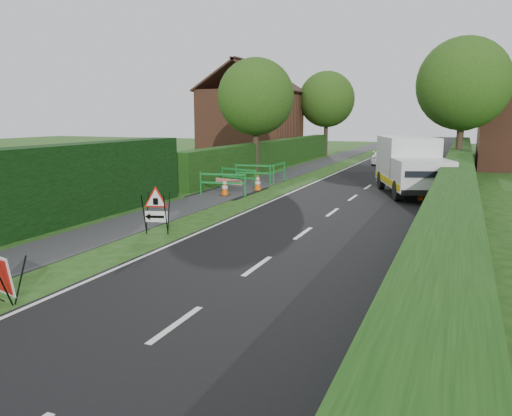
# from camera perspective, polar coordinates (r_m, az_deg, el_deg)

# --- Properties ---
(ground) EXTENTS (120.00, 120.00, 0.00)m
(ground) POSITION_cam_1_polar(r_m,az_deg,el_deg) (11.76, -13.16, -6.51)
(ground) COLOR #1C3F12
(ground) RESTS_ON ground
(road_surface) EXTENTS (6.00, 90.00, 0.02)m
(road_surface) POSITION_cam_1_polar(r_m,az_deg,el_deg) (44.42, 17.19, 5.61)
(road_surface) COLOR black
(road_surface) RESTS_ON ground
(footpath) EXTENTS (2.00, 90.00, 0.02)m
(footpath) POSITION_cam_1_polar(r_m,az_deg,el_deg) (45.26, 10.22, 5.99)
(footpath) COLOR #2D2D30
(footpath) RESTS_ON ground
(hedge_west_far) EXTENTS (1.00, 24.00, 1.80)m
(hedge_west_far) POSITION_cam_1_polar(r_m,az_deg,el_deg) (33.37, 1.99, 4.61)
(hedge_west_far) COLOR #14380F
(hedge_west_far) RESTS_ON ground
(hedge_east) EXTENTS (1.20, 50.00, 1.50)m
(hedge_east) POSITION_cam_1_polar(r_m,az_deg,el_deg) (25.32, 21.99, 2.01)
(hedge_east) COLOR #14380F
(hedge_east) RESTS_ON ground
(house_west) EXTENTS (7.50, 7.40, 7.88)m
(house_west) POSITION_cam_1_polar(r_m,az_deg,el_deg) (42.49, -0.54, 9.77)
(house_west) COLOR brown
(house_west) RESTS_ON ground
(tree_nw) EXTENTS (4.40, 4.40, 6.70)m
(tree_nw) POSITION_cam_1_polar(r_m,az_deg,el_deg) (29.36, -0.02, 12.59)
(tree_nw) COLOR #2D2116
(tree_nw) RESTS_ON ground
(tree_ne) EXTENTS (5.20, 5.20, 7.79)m
(tree_ne) POSITION_cam_1_polar(r_m,az_deg,el_deg) (31.15, 22.64, 12.96)
(tree_ne) COLOR #2D2116
(tree_ne) RESTS_ON ground
(tree_fw) EXTENTS (4.80, 4.80, 7.24)m
(tree_fw) POSITION_cam_1_polar(r_m,az_deg,el_deg) (44.56, 8.08, 12.19)
(tree_fw) COLOR #2D2116
(tree_fw) RESTS_ON ground
(tree_fe) EXTENTS (4.20, 4.20, 6.33)m
(tree_fe) POSITION_cam_1_polar(r_m,az_deg,el_deg) (47.10, 22.64, 10.67)
(tree_fe) COLOR #2D2116
(tree_fe) RESTS_ON ground
(triangle_sign) EXTENTS (1.00, 1.00, 1.18)m
(triangle_sign) POSITION_cam_1_polar(r_m,az_deg,el_deg) (14.59, -11.50, 0.15)
(triangle_sign) COLOR black
(triangle_sign) RESTS_ON ground
(works_van) EXTENTS (3.75, 5.79, 2.48)m
(works_van) POSITION_cam_1_polar(r_m,az_deg,el_deg) (22.78, 17.27, 4.77)
(works_van) COLOR silver
(works_van) RESTS_ON ground
(traffic_cone_0) EXTENTS (0.38, 0.38, 0.79)m
(traffic_cone_0) POSITION_cam_1_polar(r_m,az_deg,el_deg) (21.19, 18.46, 1.80)
(traffic_cone_0) COLOR black
(traffic_cone_0) RESTS_ON ground
(traffic_cone_1) EXTENTS (0.38, 0.38, 0.79)m
(traffic_cone_1) POSITION_cam_1_polar(r_m,az_deg,el_deg) (23.32, 18.43, 2.55)
(traffic_cone_1) COLOR black
(traffic_cone_1) RESTS_ON ground
(traffic_cone_2) EXTENTS (0.38, 0.38, 0.79)m
(traffic_cone_2) POSITION_cam_1_polar(r_m,az_deg,el_deg) (25.03, 18.71, 3.03)
(traffic_cone_2) COLOR black
(traffic_cone_2) RESTS_ON ground
(traffic_cone_3) EXTENTS (0.38, 0.38, 0.79)m
(traffic_cone_3) POSITION_cam_1_polar(r_m,az_deg,el_deg) (21.53, -3.59, 2.45)
(traffic_cone_3) COLOR black
(traffic_cone_3) RESTS_ON ground
(traffic_cone_4) EXTENTS (0.38, 0.38, 0.79)m
(traffic_cone_4) POSITION_cam_1_polar(r_m,az_deg,el_deg) (22.94, 0.19, 2.96)
(traffic_cone_4) COLOR black
(traffic_cone_4) RESTS_ON ground
(ped_barrier_0) EXTENTS (2.09, 0.70, 1.00)m
(ped_barrier_0) POSITION_cam_1_polar(r_m,az_deg,el_deg) (21.55, -3.83, 3.09)
(ped_barrier_0) COLOR #167E2E
(ped_barrier_0) RESTS_ON ground
(ped_barrier_1) EXTENTS (2.08, 0.85, 1.00)m
(ped_barrier_1) POSITION_cam_1_polar(r_m,az_deg,el_deg) (23.48, -2.02, 3.71)
(ped_barrier_1) COLOR #167E2E
(ped_barrier_1) RESTS_ON ground
(ped_barrier_2) EXTENTS (2.09, 0.59, 1.00)m
(ped_barrier_2) POSITION_cam_1_polar(r_m,az_deg,el_deg) (25.37, -0.16, 4.22)
(ped_barrier_2) COLOR #167E2E
(ped_barrier_2) RESTS_ON ground
(ped_barrier_3) EXTENTS (0.39, 2.07, 1.00)m
(ped_barrier_3) POSITION_cam_1_polar(r_m,az_deg,el_deg) (25.92, 2.48, 4.34)
(ped_barrier_3) COLOR #167E2E
(ped_barrier_3) RESTS_ON ground
(redwhite_plank) EXTENTS (1.48, 0.35, 0.25)m
(redwhite_plank) POSITION_cam_1_polar(r_m,az_deg,el_deg) (22.85, -3.11, 1.92)
(redwhite_plank) COLOR red
(redwhite_plank) RESTS_ON ground
(hatchback_car) EXTENTS (1.63, 3.96, 1.34)m
(hatchback_car) POSITION_cam_1_polar(r_m,az_deg,el_deg) (37.02, 14.56, 5.90)
(hatchback_car) COLOR white
(hatchback_car) RESTS_ON ground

